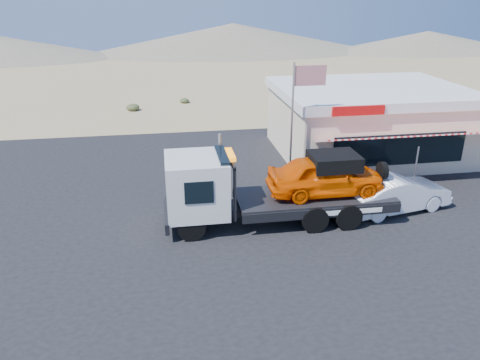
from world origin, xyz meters
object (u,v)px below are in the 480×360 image
Objects in this scene: flagpole at (297,113)px; jerky_store at (368,120)px; white_sedan at (397,193)px; tow_truck at (274,184)px.

jerky_store is at bearing 38.79° from flagpole.
white_sedan is 5.67m from flagpole.
flagpole reaches higher than jerky_store.
flagpole is at bearing 61.05° from tow_truck.
jerky_store reaches higher than white_sedan.
white_sedan is 0.46× the size of jerky_store.
jerky_store is at bearing -25.38° from white_sedan.
jerky_store reaches higher than tow_truck.
white_sedan is at bearing -103.70° from jerky_store.
flagpole is (1.78, 3.22, 2.10)m from tow_truck.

